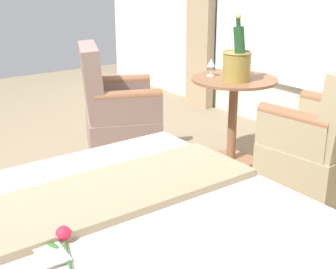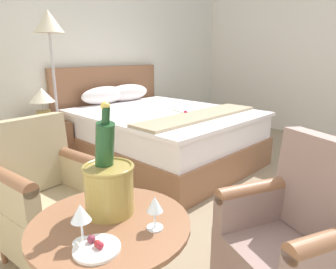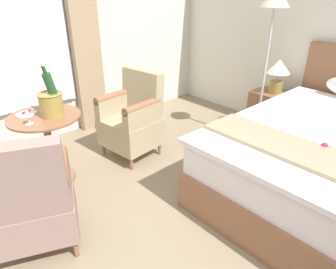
% 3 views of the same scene
% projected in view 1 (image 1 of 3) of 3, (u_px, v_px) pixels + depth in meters
% --- Properties ---
extents(side_table_round, '(0.65, 0.65, 0.68)m').
position_uv_depth(side_table_round, '(233.00, 111.00, 3.59)').
color(side_table_round, brown).
rests_on(side_table_round, ground).
extents(champagne_bucket, '(0.22, 0.22, 0.48)m').
position_uv_depth(champagne_bucket, '(237.00, 62.00, 3.38)').
color(champagne_bucket, olive).
rests_on(champagne_bucket, side_table_round).
extents(wine_glass_near_bucket, '(0.07, 0.07, 0.15)m').
position_uv_depth(wine_glass_near_bucket, '(245.00, 61.00, 3.59)').
color(wine_glass_near_bucket, white).
rests_on(wine_glass_near_bucket, side_table_round).
extents(wine_glass_near_edge, '(0.06, 0.06, 0.13)m').
position_uv_depth(wine_glass_near_edge, '(211.00, 64.00, 3.54)').
color(wine_glass_near_edge, white).
rests_on(wine_glass_near_edge, side_table_round).
extents(snack_plate, '(0.16, 0.16, 0.04)m').
position_uv_depth(snack_plate, '(237.00, 72.00, 3.66)').
color(snack_plate, white).
rests_on(snack_plate, side_table_round).
extents(armchair_by_window, '(0.61, 0.59, 0.94)m').
position_uv_depth(armchair_by_window, '(321.00, 147.00, 2.85)').
color(armchair_by_window, brown).
rests_on(armchair_by_window, ground).
extents(armchair_facing_bed, '(0.73, 0.75, 0.95)m').
position_uv_depth(armchair_facing_bed, '(116.00, 114.00, 3.52)').
color(armchair_facing_bed, brown).
rests_on(armchair_facing_bed, ground).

